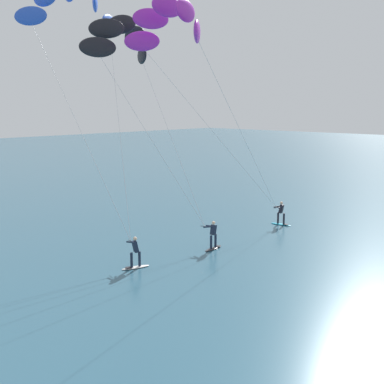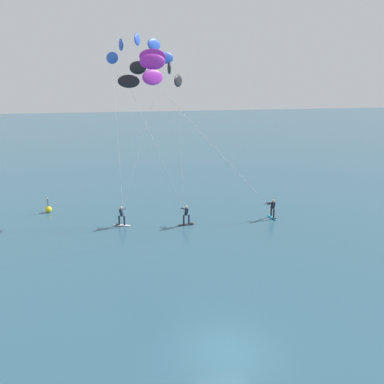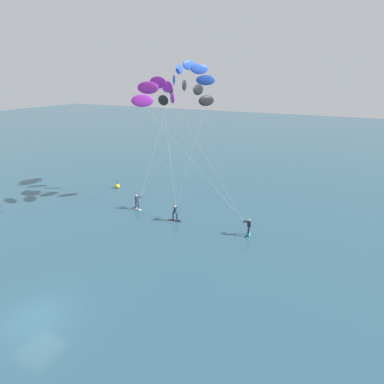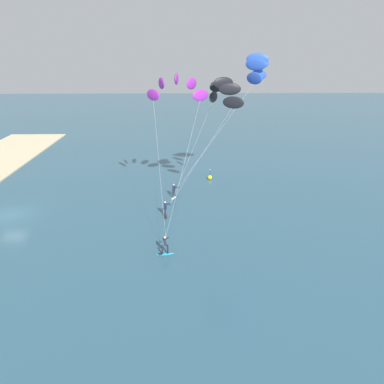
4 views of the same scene
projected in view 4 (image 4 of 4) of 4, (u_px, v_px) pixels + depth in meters
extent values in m
plane|color=#2D566B|center=(10.00, 215.00, 38.82)|extent=(240.00, 240.00, 0.00)
ellipsoid|color=#333338|center=(165.00, 216.00, 38.45)|extent=(1.52, 0.48, 0.08)
cube|color=black|center=(166.00, 217.00, 38.05)|extent=(0.30, 0.31, 0.02)
cylinder|color=#192338|center=(165.00, 211.00, 38.50)|extent=(0.14, 0.14, 0.78)
cylinder|color=#192338|center=(165.00, 213.00, 38.09)|extent=(0.14, 0.14, 0.78)
cube|color=#192338|center=(165.00, 206.00, 38.05)|extent=(0.34, 0.33, 0.63)
sphere|color=beige|center=(165.00, 202.00, 37.91)|extent=(0.20, 0.20, 0.20)
cylinder|color=black|center=(170.00, 204.00, 38.17)|extent=(0.20, 0.53, 0.03)
cylinder|color=#192338|center=(167.00, 204.00, 38.17)|extent=(0.45, 0.52, 0.15)
cylinder|color=#192338|center=(168.00, 204.00, 37.98)|extent=(0.13, 0.61, 0.15)
ellipsoid|color=black|center=(233.00, 102.00, 34.22)|extent=(1.22, 1.98, 1.10)
ellipsoid|color=black|center=(230.00, 89.00, 34.60)|extent=(0.48, 2.08, 1.10)
ellipsoid|color=black|center=(223.00, 83.00, 35.77)|extent=(0.94, 2.06, 1.10)
ellipsoid|color=black|center=(217.00, 86.00, 37.24)|extent=(1.58, 1.78, 1.10)
ellipsoid|color=black|center=(213.00, 97.00, 38.40)|extent=(1.98, 1.22, 1.10)
cylinder|color=#B2B2B7|center=(200.00, 158.00, 36.25)|extent=(0.58, 5.97, 9.89)
cylinder|color=#B2B2B7|center=(192.00, 152.00, 38.34)|extent=(3.96, 4.52, 9.89)
ellipsoid|color=#23ADD1|center=(165.00, 254.00, 31.26)|extent=(0.57, 1.54, 0.08)
cube|color=black|center=(160.00, 254.00, 31.18)|extent=(0.33, 0.32, 0.02)
cylinder|color=black|center=(168.00, 249.00, 31.15)|extent=(0.14, 0.14, 0.78)
cylinder|color=black|center=(162.00, 250.00, 31.08)|extent=(0.14, 0.14, 0.78)
cube|color=black|center=(165.00, 242.00, 30.87)|extent=(0.34, 0.36, 0.63)
sphere|color=beige|center=(165.00, 238.00, 30.72)|extent=(0.20, 0.20, 0.20)
cylinder|color=black|center=(166.00, 237.00, 31.33)|extent=(0.55, 0.08, 0.03)
cylinder|color=black|center=(164.00, 239.00, 31.07)|extent=(0.60, 0.25, 0.15)
cylinder|color=black|center=(167.00, 239.00, 31.06)|extent=(0.57, 0.36, 0.15)
ellipsoid|color=purple|center=(201.00, 95.00, 36.35)|extent=(1.53, 1.77, 1.10)
ellipsoid|color=purple|center=(192.00, 83.00, 36.03)|extent=(1.93, 1.24, 1.10)
ellipsoid|color=purple|center=(176.00, 79.00, 35.98)|extent=(2.04, 0.52, 1.10)
ellipsoid|color=purple|center=(161.00, 83.00, 36.23)|extent=(2.03, 0.89, 1.10)
ellipsoid|color=purple|center=(153.00, 95.00, 36.68)|extent=(1.77, 1.53, 1.10)
cylinder|color=#B2B2B7|center=(184.00, 163.00, 33.90)|extent=(9.26, 3.28, 10.28)
cylinder|color=#B2B2B7|center=(159.00, 162.00, 34.06)|extent=(9.72, 1.38, 10.28)
ellipsoid|color=white|center=(174.00, 197.00, 43.42)|extent=(1.54, 0.83, 0.08)
cube|color=black|center=(175.00, 196.00, 43.77)|extent=(0.36, 0.36, 0.02)
cylinder|color=#192338|center=(173.00, 194.00, 43.07)|extent=(0.14, 0.14, 0.78)
cylinder|color=#192338|center=(175.00, 193.00, 43.47)|extent=(0.14, 0.14, 0.78)
cube|color=#192338|center=(174.00, 188.00, 43.03)|extent=(0.40, 0.39, 0.63)
sphere|color=beige|center=(174.00, 185.00, 42.88)|extent=(0.20, 0.20, 0.20)
cylinder|color=black|center=(178.00, 187.00, 42.85)|extent=(0.17, 0.54, 0.03)
cylinder|color=#192338|center=(176.00, 187.00, 43.00)|extent=(0.16, 0.61, 0.15)
cylinder|color=#192338|center=(176.00, 187.00, 42.80)|extent=(0.43, 0.53, 0.15)
ellipsoid|color=blue|center=(254.00, 78.00, 34.49)|extent=(2.04, 1.35, 1.10)
ellipsoid|color=blue|center=(256.00, 64.00, 34.92)|extent=(1.58, 1.91, 1.10)
ellipsoid|color=blue|center=(258.00, 59.00, 36.18)|extent=(0.88, 2.17, 1.10)
ellipsoid|color=blue|center=(259.00, 63.00, 37.77)|extent=(0.59, 2.19, 1.10)
ellipsoid|color=blue|center=(258.00, 75.00, 39.01)|extent=(1.35, 2.04, 1.10)
cylinder|color=#B2B2B7|center=(212.00, 140.00, 38.72)|extent=(4.56, 7.19, 11.94)
cylinder|color=#B2B2B7|center=(217.00, 135.00, 40.99)|extent=(0.28, 8.49, 11.94)
sphere|color=yellow|center=(210.00, 177.00, 49.55)|extent=(0.56, 0.56, 0.56)
cylinder|color=#262628|center=(210.00, 173.00, 49.32)|extent=(0.06, 0.06, 0.70)
sphere|color=#F2F2CC|center=(210.00, 170.00, 49.18)|extent=(0.12, 0.12, 0.12)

